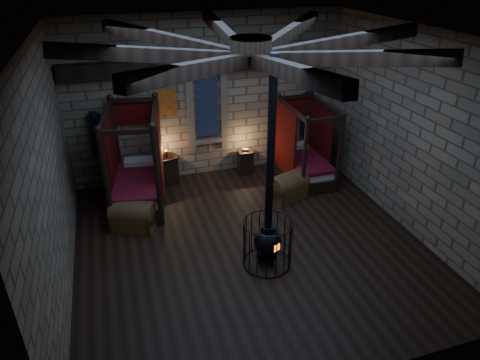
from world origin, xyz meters
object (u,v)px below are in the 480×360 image
object	(u,v)px
bed_left	(139,181)
trunk_right	(288,187)
stove	(268,238)
bed_right	(304,160)
trunk_left	(133,216)

from	to	relation	value
bed_left	trunk_right	world-z (taller)	bed_left
bed_left	stove	world-z (taller)	stove
bed_left	stove	bearing A→B (deg)	-47.57
trunk_right	bed_right	bearing A→B (deg)	27.13
bed_right	trunk_left	bearing A→B (deg)	-164.88
bed_left	bed_right	xyz separation A→B (m)	(4.34, 0.00, -0.07)
stove	bed_left	bearing A→B (deg)	101.22
trunk_right	stove	size ratio (longest dim) A/B	0.27
trunk_right	bed_left	bearing A→B (deg)	144.55
bed_right	trunk_left	world-z (taller)	bed_right
bed_left	trunk_right	size ratio (longest dim) A/B	2.18
bed_right	bed_left	bearing A→B (deg)	-178.72
trunk_left	bed_left	bearing A→B (deg)	102.12
trunk_left	trunk_right	world-z (taller)	trunk_right
bed_left	trunk_left	xyz separation A→B (m)	(-0.25, -1.13, -0.27)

